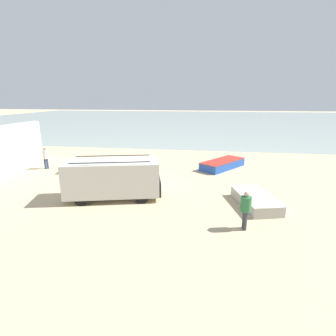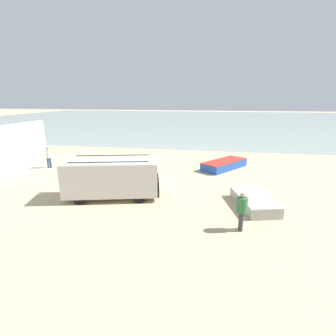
{
  "view_description": "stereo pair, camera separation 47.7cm",
  "coord_description": "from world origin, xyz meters",
  "px_view_note": "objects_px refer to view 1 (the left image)",
  "views": [
    {
      "loc": [
        4.38,
        -15.02,
        5.35
      ],
      "look_at": [
        1.9,
        0.94,
        1.0
      ],
      "focal_mm": 28.0,
      "sensor_mm": 36.0,
      "label": 1
    },
    {
      "loc": [
        4.85,
        -14.94,
        5.35
      ],
      "look_at": [
        1.9,
        0.94,
        1.0
      ],
      "focal_mm": 28.0,
      "sensor_mm": 36.0,
      "label": 2
    }
  ],
  "objects_px": {
    "fishing_rowboat_0": "(254,199)",
    "fisherman_1": "(45,156)",
    "fisherman_0": "(246,207)",
    "fishing_rowboat_2": "(93,168)",
    "parked_van": "(113,178)",
    "fishing_rowboat_1": "(224,164)"
  },
  "relations": [
    {
      "from": "fishing_rowboat_0",
      "to": "fishing_rowboat_2",
      "type": "relative_size",
      "value": 0.84
    },
    {
      "from": "fishing_rowboat_0",
      "to": "fisherman_1",
      "type": "distance_m",
      "value": 15.61
    },
    {
      "from": "parked_van",
      "to": "fishing_rowboat_2",
      "type": "relative_size",
      "value": 1.13
    },
    {
      "from": "fishing_rowboat_2",
      "to": "fishing_rowboat_1",
      "type": "bearing_deg",
      "value": 9.88
    },
    {
      "from": "fishing_rowboat_1",
      "to": "fishing_rowboat_2",
      "type": "distance_m",
      "value": 10.06
    },
    {
      "from": "fisherman_1",
      "to": "fisherman_0",
      "type": "bearing_deg",
      "value": 23.67
    },
    {
      "from": "fishing_rowboat_1",
      "to": "fisherman_0",
      "type": "xyz_separation_m",
      "value": [
        0.36,
        -10.04,
        0.68
      ]
    },
    {
      "from": "fishing_rowboat_1",
      "to": "fishing_rowboat_2",
      "type": "xyz_separation_m",
      "value": [
        -9.68,
        -2.73,
        -0.03
      ]
    },
    {
      "from": "parked_van",
      "to": "fishing_rowboat_0",
      "type": "distance_m",
      "value": 7.54
    },
    {
      "from": "fishing_rowboat_2",
      "to": "fisherman_1",
      "type": "xyz_separation_m",
      "value": [
        -3.94,
        0.32,
        0.71
      ]
    },
    {
      "from": "fisherman_0",
      "to": "fisherman_1",
      "type": "relative_size",
      "value": 1.0
    },
    {
      "from": "fishing_rowboat_1",
      "to": "fisherman_1",
      "type": "distance_m",
      "value": 13.85
    },
    {
      "from": "fishing_rowboat_0",
      "to": "fisherman_0",
      "type": "distance_m",
      "value": 2.99
    },
    {
      "from": "fishing_rowboat_0",
      "to": "fisherman_1",
      "type": "bearing_deg",
      "value": 57.33
    },
    {
      "from": "fisherman_0",
      "to": "parked_van",
      "type": "bearing_deg",
      "value": 152.12
    },
    {
      "from": "fishing_rowboat_0",
      "to": "fishing_rowboat_2",
      "type": "distance_m",
      "value": 11.79
    },
    {
      "from": "fishing_rowboat_0",
      "to": "fisherman_0",
      "type": "bearing_deg",
      "value": 148.56
    },
    {
      "from": "fishing_rowboat_0",
      "to": "fisherman_0",
      "type": "xyz_separation_m",
      "value": [
        -0.84,
        -2.78,
        0.72
      ]
    },
    {
      "from": "parked_van",
      "to": "fishing_rowboat_0",
      "type": "xyz_separation_m",
      "value": [
        7.49,
        0.23,
        -0.88
      ]
    },
    {
      "from": "fishing_rowboat_0",
      "to": "fisherman_1",
      "type": "xyz_separation_m",
      "value": [
        -14.82,
        4.84,
        0.73
      ]
    },
    {
      "from": "fishing_rowboat_0",
      "to": "fishing_rowboat_2",
      "type": "height_order",
      "value": "fishing_rowboat_2"
    },
    {
      "from": "fisherman_1",
      "to": "fishing_rowboat_0",
      "type": "bearing_deg",
      "value": 34.18
    }
  ]
}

